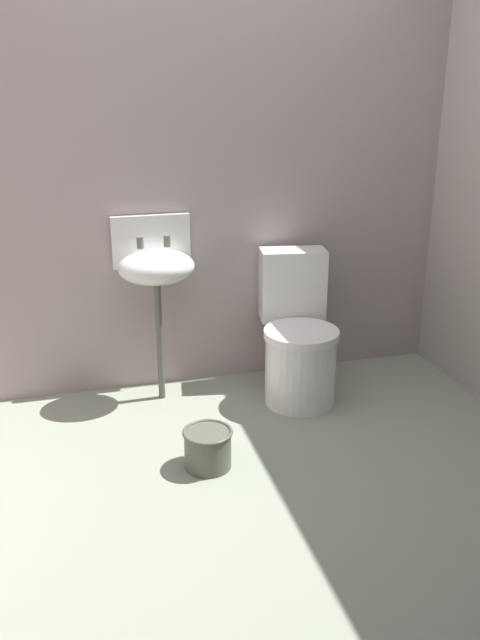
# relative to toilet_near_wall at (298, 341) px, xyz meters

# --- Properties ---
(ground_plane) EXTENTS (3.28, 2.90, 0.08)m
(ground_plane) POSITION_rel_toilet_near_wall_xyz_m (-0.49, -0.90, -0.36)
(ground_plane) COLOR gray
(wall_back) EXTENTS (3.28, 0.10, 2.25)m
(wall_back) POSITION_rel_toilet_near_wall_xyz_m (-0.49, 0.40, 0.80)
(wall_back) COLOR #9F918E
(wall_back) RESTS_ON ground
(toilet_near_wall) EXTENTS (0.47, 0.64, 0.78)m
(toilet_near_wall) POSITION_rel_toilet_near_wall_xyz_m (0.00, 0.00, 0.00)
(toilet_near_wall) COLOR white
(toilet_near_wall) RESTS_ON ground
(sink) EXTENTS (0.42, 0.35, 0.99)m
(sink) POSITION_rel_toilet_near_wall_xyz_m (-0.73, 0.19, 0.43)
(sink) COLOR #525648
(sink) RESTS_ON ground
(bucket) EXTENTS (0.23, 0.23, 0.18)m
(bucket) POSITION_rel_toilet_near_wall_xyz_m (-0.64, -0.59, -0.22)
(bucket) COLOR #525648
(bucket) RESTS_ON ground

